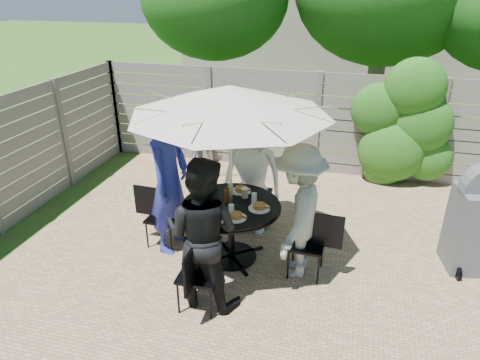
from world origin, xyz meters
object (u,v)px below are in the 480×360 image
(umbrella, at_px, (230,100))
(chair_left, at_px, (164,228))
(glass_back, at_px, (230,189))
(glass_left, at_px, (208,199))
(glass_right, at_px, (254,198))
(plate_left, at_px, (204,198))
(coffee_cup, at_px, (245,193))
(glass_front, at_px, (231,210))
(chair_front, at_px, (199,288))
(patio_table, at_px, (231,221))
(person_back, at_px, (253,173))
(person_left, at_px, (169,181))
(person_front, at_px, (202,234))
(bicycle, at_px, (204,143))
(plate_back, at_px, (241,190))
(plate_right, at_px, (259,207))
(plate_extra, at_px, (236,216))
(syrup_jug, at_px, (228,196))
(chair_back, at_px, (255,205))
(person_right, at_px, (299,213))
(chair_right, at_px, (307,256))
(plate_front, at_px, (220,216))

(umbrella, xyz_separation_m, chair_left, (-0.96, 0.08, -1.81))
(glass_back, relative_size, glass_left, 1.00)
(umbrella, height_order, glass_right, umbrella)
(plate_left, height_order, coffee_cup, coffee_cup)
(chair_left, distance_m, glass_front, 1.25)
(plate_left, bearing_deg, chair_front, -74.33)
(patio_table, xyz_separation_m, umbrella, (0.00, 0.00, 1.51))
(umbrella, xyz_separation_m, plate_left, (-0.36, 0.03, -1.25))
(person_back, height_order, glass_front, person_back)
(person_left, bearing_deg, person_front, -135.00)
(chair_front, bearing_deg, person_front, -5.41)
(patio_table, height_order, bicycle, bicycle)
(person_back, bearing_deg, plate_left, -113.45)
(chair_front, height_order, person_front, person_front)
(plate_back, distance_m, glass_left, 0.53)
(plate_back, relative_size, plate_right, 1.00)
(plate_extra, xyz_separation_m, syrup_jug, (-0.21, 0.37, 0.06))
(chair_back, distance_m, plate_extra, 1.38)
(person_back, xyz_separation_m, glass_front, (0.01, -1.09, 0.01))
(chair_left, bearing_deg, coffee_cup, 8.84)
(glass_left, xyz_separation_m, coffee_cup, (0.39, 0.29, -0.01))
(person_right, xyz_separation_m, glass_back, (-0.91, 0.34, 0.03))
(chair_front, xyz_separation_m, syrup_jug, (0.03, 1.02, 0.60))
(person_front, distance_m, glass_left, 0.77)
(chair_left, distance_m, syrup_jug, 1.09)
(person_right, bearing_deg, plate_right, -90.00)
(chair_right, xyz_separation_m, plate_front, (-0.99, -0.28, 0.55))
(chair_front, xyz_separation_m, plate_back, (0.11, 1.32, 0.55))
(chair_front, xyz_separation_m, glass_right, (0.35, 1.04, 0.59))
(patio_table, distance_m, chair_left, 1.01)
(person_right, relative_size, coffee_cup, 13.69)
(patio_table, height_order, plate_extra, plate_extra)
(patio_table, bearing_deg, glass_front, -72.88)
(plate_right, bearing_deg, glass_left, -175.28)
(patio_table, bearing_deg, glass_left, -162.88)
(person_back, relative_size, glass_left, 12.10)
(person_right, bearing_deg, chair_right, 90.32)
(plate_back, height_order, syrup_jug, syrup_jug)
(chair_right, xyz_separation_m, plate_left, (-1.32, 0.11, 0.55))
(patio_table, distance_m, syrup_jug, 0.33)
(chair_left, height_order, person_front, person_front)
(person_front, relative_size, syrup_jug, 10.64)
(glass_left, distance_m, coffee_cup, 0.48)
(chair_right, bearing_deg, bicycle, -48.69)
(person_left, relative_size, syrup_jug, 11.91)
(person_right, distance_m, syrup_jug, 0.89)
(plate_back, height_order, bicycle, bicycle)
(plate_right, distance_m, coffee_cup, 0.34)
(patio_table, relative_size, plate_right, 4.97)
(chair_right, height_order, plate_extra, chair_right)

